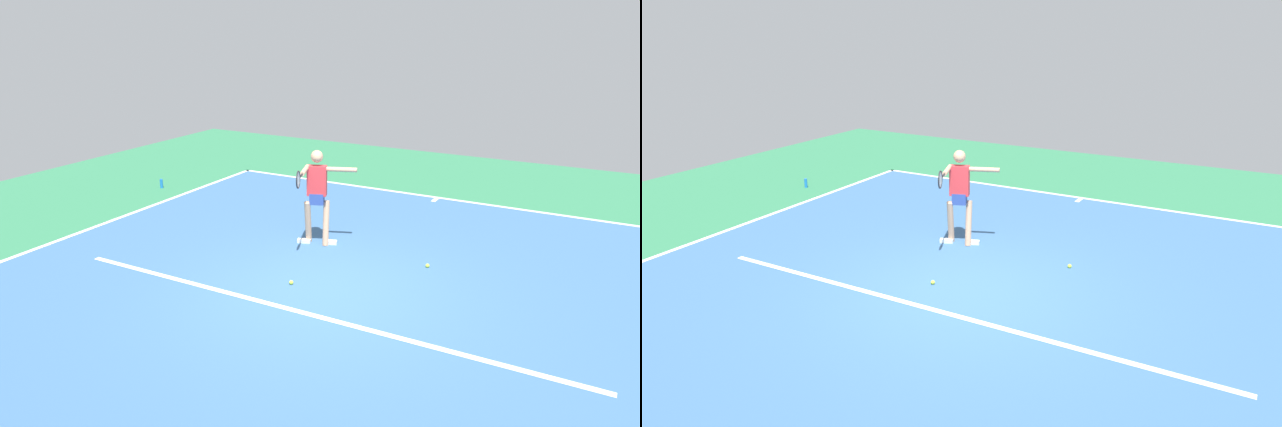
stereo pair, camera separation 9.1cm
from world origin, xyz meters
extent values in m
plane|color=#2D754C|center=(0.00, 0.00, 0.00)|extent=(20.21, 20.21, 0.00)
cube|color=#38608E|center=(0.00, 0.00, 0.00)|extent=(10.69, 11.12, 0.00)
cube|color=white|center=(0.00, -5.51, 0.00)|extent=(10.69, 0.10, 0.01)
cube|color=white|center=(5.29, 0.00, 0.00)|extent=(0.10, 11.12, 0.01)
cube|color=white|center=(0.00, 0.74, 0.00)|extent=(8.02, 0.10, 0.01)
cube|color=white|center=(0.00, -5.31, 0.00)|extent=(0.10, 0.30, 0.01)
cylinder|color=tan|center=(0.88, -1.73, 0.40)|extent=(0.19, 0.29, 0.82)
cube|color=white|center=(0.81, -1.76, 0.04)|extent=(0.26, 0.18, 0.07)
cylinder|color=tan|center=(1.19, -1.62, 0.40)|extent=(0.19, 0.29, 0.82)
cube|color=white|center=(1.26, -1.59, 0.04)|extent=(0.26, 0.18, 0.07)
cube|color=#2D4799|center=(1.04, -1.68, 0.86)|extent=(0.30, 0.27, 0.20)
cube|color=red|center=(1.04, -1.68, 1.18)|extent=(0.38, 0.29, 0.53)
sphere|color=tan|center=(1.04, -1.68, 1.62)|extent=(0.22, 0.22, 0.22)
cylinder|color=tan|center=(0.63, -1.83, 1.40)|extent=(0.53, 0.26, 0.08)
cylinder|color=tan|center=(1.10, -1.37, 1.43)|extent=(0.26, 0.53, 0.08)
cylinder|color=black|center=(0.97, -1.02, 1.43)|extent=(0.10, 0.22, 0.03)
torus|color=black|center=(0.89, -0.79, 1.43)|extent=(0.12, 0.28, 0.29)
cylinder|color=silver|center=(0.89, -0.79, 1.43)|extent=(0.09, 0.23, 0.25)
sphere|color=#C6E53D|center=(-1.08, -1.59, 0.03)|extent=(0.07, 0.07, 0.07)
sphere|color=#C6E53D|center=(0.55, 0.03, 0.03)|extent=(0.07, 0.07, 0.07)
cylinder|color=blue|center=(6.12, -3.11, 0.11)|extent=(0.07, 0.07, 0.22)
camera|label=1|loc=(-3.76, 7.00, 3.87)|focal=32.85mm
camera|label=2|loc=(-3.84, 6.96, 3.87)|focal=32.85mm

